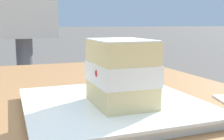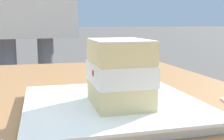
# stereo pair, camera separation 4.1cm
# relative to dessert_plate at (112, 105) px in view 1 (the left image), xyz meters

# --- Properties ---
(dessert_plate) EXTENTS (0.25, 0.25, 0.02)m
(dessert_plate) POSITION_rel_dessert_plate_xyz_m (0.00, 0.00, 0.00)
(dessert_plate) COLOR white
(dessert_plate) RESTS_ON patio_table
(cake_slice) EXTENTS (0.10, 0.08, 0.09)m
(cake_slice) POSITION_rel_dessert_plate_xyz_m (-0.02, -0.00, 0.05)
(cake_slice) COLOR #EAD18C
(cake_slice) RESTS_ON dessert_plate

